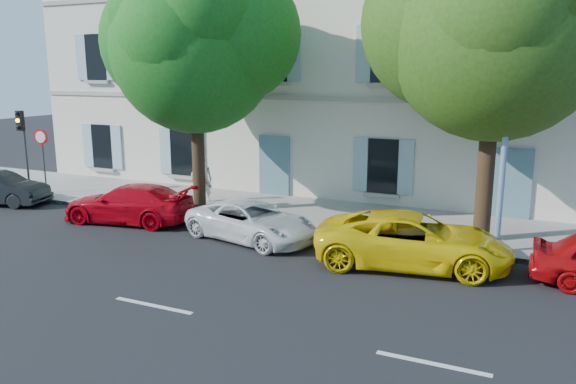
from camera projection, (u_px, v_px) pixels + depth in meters
The scene contains 14 objects.
ground at pixel (242, 253), 15.78m from camera, with size 90.00×90.00×0.00m, color black.
sidewalk at pixel (304, 214), 19.73m from camera, with size 36.00×4.50×0.15m, color #A09E96.
kerb at pixel (277, 230), 17.80m from camera, with size 36.00×0.16×0.16m, color #9E998E.
building at pixel (358, 47), 23.59m from camera, with size 28.00×7.00×12.00m, color beige.
car_red_coupe at pixel (129, 203), 18.83m from camera, with size 1.81×4.46×1.30m, color #BF0513.
car_white_coupe at pixel (252, 221), 16.87m from camera, with size 1.94×4.20×1.17m, color white.
car_yellow_supercar at pixel (413, 240), 14.58m from camera, with size 2.31×5.02×1.39m, color yellow.
tree_left at pixel (195, 50), 18.60m from camera, with size 5.54×5.54×8.58m.
tree_right at pixel (496, 34), 15.27m from camera, with size 5.92×5.92×9.12m.
traffic_light at pixel (22, 134), 22.11m from camera, with size 0.27×0.38×3.33m.
road_sign at pixel (42, 148), 21.86m from camera, with size 0.61×0.13×2.65m.
street_lamp at pixel (510, 77), 14.26m from camera, with size 0.37×1.78×8.30m.
pedestrian_a at pixel (204, 180), 21.18m from camera, with size 0.61×0.40×1.67m, color silver.
pedestrian_b at pixel (200, 184), 20.02m from camera, with size 0.88×0.69×1.82m, color tan.
Camera 1 is at (7.39, -13.19, 5.02)m, focal length 35.00 mm.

